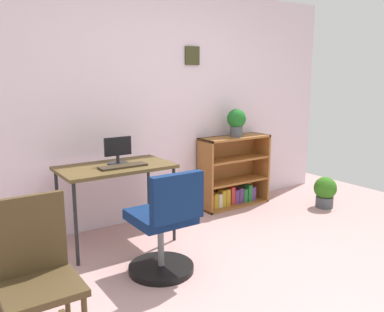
{
  "coord_description": "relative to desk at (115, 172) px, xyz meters",
  "views": [
    {
      "loc": [
        -1.91,
        -1.67,
        1.54
      ],
      "look_at": [
        0.18,
        1.43,
        0.79
      ],
      "focal_mm": 37.9,
      "sensor_mm": 36.0,
      "label": 1
    }
  ],
  "objects": [
    {
      "name": "ground_plane",
      "position": [
        0.5,
        -1.66,
        -0.67
      ],
      "size": [
        6.24,
        6.24,
        0.0
      ],
      "primitive_type": "plane",
      "color": "tan"
    },
    {
      "name": "wall_back",
      "position": [
        0.5,
        0.49,
        0.54
      ],
      "size": [
        5.2,
        0.12,
        2.44
      ],
      "color": "silver",
      "rests_on": "ground_plane"
    },
    {
      "name": "desk",
      "position": [
        0.0,
        0.0,
        0.0
      ],
      "size": [
        1.01,
        0.58,
        0.74
      ],
      "color": "brown",
      "rests_on": "ground_plane"
    },
    {
      "name": "monitor",
      "position": [
        0.05,
        0.04,
        0.18
      ],
      "size": [
        0.26,
        0.19,
        0.25
      ],
      "color": "#262628",
      "rests_on": "desk"
    },
    {
      "name": "keyboard",
      "position": [
        0.03,
        -0.1,
        0.07
      ],
      "size": [
        0.43,
        0.13,
        0.02
      ],
      "primitive_type": "cube",
      "color": "#34291B",
      "rests_on": "desk"
    },
    {
      "name": "office_chair",
      "position": [
        0.05,
        -0.78,
        -0.31
      ],
      "size": [
        0.52,
        0.55,
        0.85
      ],
      "color": "black",
      "rests_on": "ground_plane"
    },
    {
      "name": "rocking_chair",
      "position": [
        -0.97,
        -1.13,
        -0.23
      ],
      "size": [
        0.42,
        0.64,
        0.88
      ],
      "color": "#44341C",
      "rests_on": "ground_plane"
    },
    {
      "name": "bookshelf_low",
      "position": [
        1.6,
        0.29,
        -0.31
      ],
      "size": [
        0.88,
        0.3,
        0.83
      ],
      "color": "#985D2A",
      "rests_on": "ground_plane"
    },
    {
      "name": "potted_plant_on_shelf",
      "position": [
        1.61,
        0.24,
        0.34
      ],
      "size": [
        0.22,
        0.22,
        0.32
      ],
      "color": "#474C51",
      "rests_on": "bookshelf_low"
    },
    {
      "name": "potted_plant_floor",
      "position": [
        2.44,
        -0.41,
        -0.48
      ],
      "size": [
        0.26,
        0.26,
        0.37
      ],
      "color": "#474C51",
      "rests_on": "ground_plane"
    }
  ]
}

